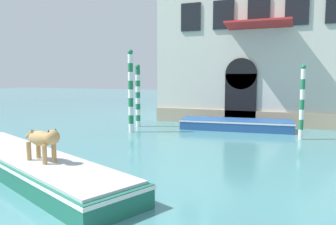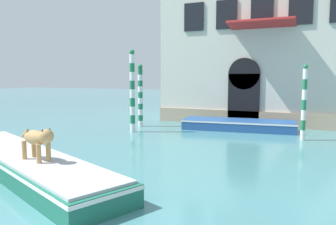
% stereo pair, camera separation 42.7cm
% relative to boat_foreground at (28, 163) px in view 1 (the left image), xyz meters
% --- Properties ---
extents(palazzo_left, '(11.74, 7.40, 13.75)m').
position_rel_boat_foreground_xyz_m(palazzo_left, '(4.80, 14.44, 6.56)').
color(palazzo_left, beige).
rests_on(palazzo_left, ground_plane).
extents(boat_foreground, '(8.63, 4.92, 0.57)m').
position_rel_boat_foreground_xyz_m(boat_foreground, '(0.00, 0.00, 0.00)').
color(boat_foreground, '#1E6651').
rests_on(boat_foreground, ground_plane).
extents(dog_on_deck, '(1.28, 0.58, 0.87)m').
position_rel_boat_foreground_xyz_m(dog_on_deck, '(1.07, -0.53, 0.83)').
color(dog_on_deck, tan).
rests_on(dog_on_deck, boat_foreground).
extents(boat_moored_near_palazzo, '(5.67, 2.30, 0.51)m').
position_rel_boat_foreground_xyz_m(boat_moored_near_palazzo, '(4.02, 9.80, -0.03)').
color(boat_moored_near_palazzo, '#234C8C').
rests_on(boat_moored_near_palazzo, ground_plane).
extents(mooring_pole_0, '(0.25, 0.25, 3.97)m').
position_rel_boat_foreground_xyz_m(mooring_pole_0, '(-0.57, 7.11, 1.70)').
color(mooring_pole_0, white).
rests_on(mooring_pole_0, ground_plane).
extents(mooring_pole_1, '(0.20, 0.20, 3.19)m').
position_rel_boat_foreground_xyz_m(mooring_pole_1, '(7.07, 8.16, 1.31)').
color(mooring_pole_1, white).
rests_on(mooring_pole_1, ground_plane).
extents(mooring_pole_2, '(0.26, 0.26, 3.34)m').
position_rel_boat_foreground_xyz_m(mooring_pole_2, '(-1.07, 8.85, 1.39)').
color(mooring_pole_2, white).
rests_on(mooring_pole_2, ground_plane).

